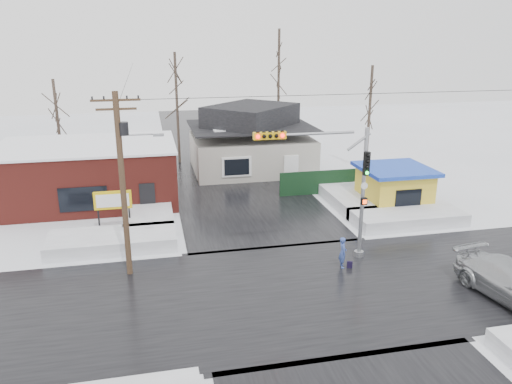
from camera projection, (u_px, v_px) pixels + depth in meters
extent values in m
plane|color=white|center=(304.00, 290.00, 23.26)|extent=(120.00, 120.00, 0.00)
cube|color=black|center=(304.00, 290.00, 23.25)|extent=(10.00, 120.00, 0.02)
cube|color=black|center=(304.00, 290.00, 23.25)|extent=(120.00, 10.00, 0.02)
cube|color=white|center=(113.00, 241.00, 27.85)|extent=(7.00, 3.00, 0.80)
cube|color=white|center=(407.00, 217.00, 31.48)|extent=(7.00, 3.00, 0.80)
cube|color=white|center=(148.00, 209.00, 32.91)|extent=(3.00, 8.00, 0.80)
cube|color=white|center=(347.00, 196.00, 35.74)|extent=(3.00, 8.00, 0.80)
cylinder|color=gray|center=(363.00, 194.00, 25.81)|extent=(0.20, 0.20, 7.00)
cylinder|color=gray|center=(359.00, 254.00, 26.82)|extent=(0.50, 0.50, 0.30)
cylinder|color=gray|center=(309.00, 134.00, 24.22)|extent=(4.60, 0.14, 0.14)
cube|color=gold|center=(270.00, 136.00, 23.81)|extent=(1.60, 0.28, 0.35)
sphere|color=#FF0C0C|center=(258.00, 137.00, 23.54)|extent=(0.20, 0.20, 0.20)
sphere|color=#FF0C0C|center=(283.00, 136.00, 23.78)|extent=(0.20, 0.20, 0.20)
cube|color=black|center=(367.00, 164.00, 25.12)|extent=(0.30, 0.22, 1.20)
sphere|color=#0CE533|center=(367.00, 173.00, 25.12)|extent=(0.18, 0.18, 0.18)
cube|color=black|center=(364.00, 201.00, 25.72)|extent=(0.30, 0.20, 0.35)
cylinder|color=#382619|center=(123.00, 188.00, 23.56)|extent=(0.28, 0.28, 9.00)
cube|color=#382619|center=(116.00, 100.00, 22.33)|extent=(2.20, 0.10, 0.10)
cube|color=#382619|center=(116.00, 109.00, 22.45)|extent=(1.80, 0.10, 0.10)
cylinder|color=black|center=(124.00, 129.00, 22.77)|extent=(0.44, 0.44, 0.60)
cylinder|color=gray|center=(139.00, 135.00, 22.99)|extent=(1.80, 0.08, 0.08)
cube|color=gray|center=(159.00, 135.00, 23.18)|extent=(0.50, 0.22, 0.12)
cube|color=maroon|center=(89.00, 174.00, 35.35)|extent=(12.00, 8.00, 4.00)
cube|color=white|center=(86.00, 145.00, 34.74)|extent=(12.20, 8.20, 0.15)
cube|color=black|center=(83.00, 199.00, 31.79)|extent=(3.00, 0.08, 1.60)
cube|color=black|center=(148.00, 199.00, 32.68)|extent=(1.00, 0.08, 2.20)
cylinder|color=black|center=(99.00, 218.00, 29.85)|extent=(0.10, 0.10, 1.80)
cylinder|color=black|center=(130.00, 216.00, 30.21)|extent=(0.10, 0.10, 1.80)
cube|color=gold|center=(113.00, 200.00, 29.70)|extent=(2.20, 0.18, 1.10)
cube|color=white|center=(113.00, 201.00, 29.60)|extent=(1.90, 0.02, 0.80)
cube|color=#B3ACA1|center=(251.00, 153.00, 43.72)|extent=(10.00, 8.00, 3.00)
cube|color=black|center=(251.00, 126.00, 43.00)|extent=(10.40, 8.40, 0.12)
pyramid|color=black|center=(251.00, 115.00, 42.71)|extent=(9.00, 7.00, 1.80)
cube|color=maroon|center=(284.00, 112.00, 44.28)|extent=(0.70, 0.70, 1.40)
cube|color=white|center=(237.00, 167.00, 39.57)|extent=(2.40, 0.12, 1.60)
cube|color=gold|center=(394.00, 189.00, 34.11)|extent=(4.00, 4.00, 2.60)
cube|color=#1627A8|center=(395.00, 169.00, 33.67)|extent=(4.60, 4.60, 0.25)
cube|color=black|center=(408.00, 199.00, 32.22)|extent=(1.80, 0.06, 1.20)
cube|color=black|center=(331.00, 182.00, 37.35)|extent=(8.00, 0.12, 1.80)
cylinder|color=#332821|center=(177.00, 109.00, 45.19)|extent=(0.24, 0.24, 10.00)
cylinder|color=#332821|center=(278.00, 93.00, 48.77)|extent=(0.24, 0.24, 12.00)
cylinder|color=#332821|center=(369.00, 119.00, 42.98)|extent=(0.24, 0.24, 9.00)
cylinder|color=#332821|center=(59.00, 128.00, 41.61)|extent=(0.24, 0.24, 8.00)
imported|color=#384F9E|center=(343.00, 253.00, 25.37)|extent=(0.49, 0.65, 1.63)
cube|color=black|center=(350.00, 265.00, 25.45)|extent=(0.30, 0.22, 0.35)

